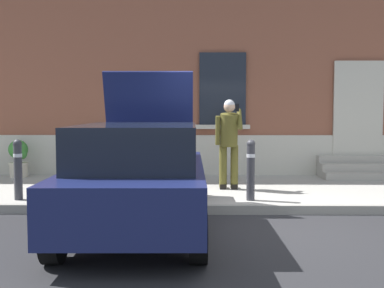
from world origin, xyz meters
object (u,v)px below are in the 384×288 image
object	(u,v)px
bollard_far_left	(18,167)
planter_charcoal	(97,158)
planter_cream	(19,157)
bollard_near_person	(251,168)
hatchback_car_navy	(139,175)
person_on_phone	(229,138)

from	to	relation	value
bollard_far_left	planter_charcoal	world-z (taller)	bollard_far_left
planter_cream	bollard_near_person	bearing A→B (deg)	-28.75
bollard_near_person	bollard_far_left	world-z (taller)	same
hatchback_car_navy	planter_charcoal	bearing A→B (deg)	109.69
bollard_far_left	planter_charcoal	xyz separation A→B (m)	(0.79, 2.64, -0.11)
planter_cream	person_on_phone	bearing A→B (deg)	-19.16
bollard_near_person	planter_cream	world-z (taller)	bollard_near_person
bollard_far_left	planter_cream	size ratio (longest dim) A/B	1.22
person_on_phone	planter_charcoal	size ratio (longest dim) A/B	2.03
hatchback_car_navy	bollard_far_left	distance (m)	2.76
hatchback_car_navy	person_on_phone	distance (m)	3.03
person_on_phone	planter_charcoal	xyz separation A→B (m)	(-2.91, 1.52, -0.54)
bollard_near_person	person_on_phone	xyz separation A→B (m)	(-0.30, 1.12, 0.44)
hatchback_car_navy	planter_charcoal	xyz separation A→B (m)	(-1.50, 4.18, -0.19)
hatchback_car_navy	planter_cream	distance (m)	5.45
person_on_phone	planter_charcoal	distance (m)	3.32
bollard_near_person	bollard_far_left	bearing A→B (deg)	180.00
planter_cream	planter_charcoal	world-z (taller)	same
bollard_far_left	person_on_phone	world-z (taller)	person_on_phone
bollard_near_person	planter_cream	distance (m)	5.75
hatchback_car_navy	bollard_near_person	xyz separation A→B (m)	(1.71, 1.54, -0.09)
bollard_near_person	planter_charcoal	world-z (taller)	bollard_near_person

